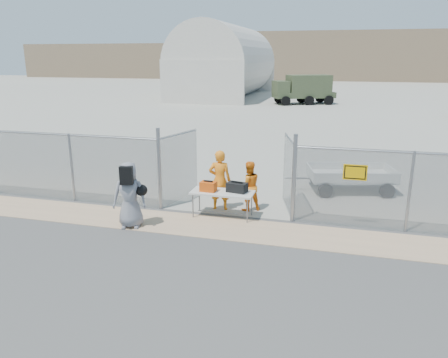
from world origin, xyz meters
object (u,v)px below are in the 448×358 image
(folding_table, at_px, (222,204))
(security_worker_right, at_px, (249,186))
(utility_trailer, at_px, (350,178))
(visitor, at_px, (130,195))
(security_worker_left, at_px, (220,180))

(folding_table, height_order, security_worker_right, security_worker_right)
(security_worker_right, distance_m, utility_trailer, 4.14)
(security_worker_right, bearing_deg, utility_trailer, -166.05)
(folding_table, xyz_separation_m, visitor, (-2.22, -1.39, 0.53))
(security_worker_left, relative_size, visitor, 1.01)
(folding_table, relative_size, utility_trailer, 0.49)
(security_worker_right, xyz_separation_m, utility_trailer, (2.99, 2.84, -0.31))
(visitor, bearing_deg, security_worker_left, 30.96)
(folding_table, xyz_separation_m, security_worker_right, (0.61, 0.76, 0.38))
(security_worker_left, bearing_deg, utility_trailer, -148.54)
(security_worker_right, height_order, visitor, visitor)
(security_worker_left, xyz_separation_m, security_worker_right, (0.85, 0.15, -0.16))
(folding_table, bearing_deg, utility_trailer, 44.87)
(utility_trailer, bearing_deg, security_worker_right, -150.91)
(utility_trailer, bearing_deg, visitor, -153.77)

